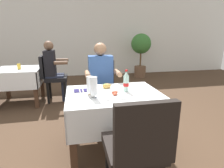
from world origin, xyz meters
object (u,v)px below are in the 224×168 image
Objects in this scene: beer_glass_middle at (90,85)px; potted_plant_corner at (141,48)px; plate_near_camera at (114,95)px; background_chair_right at (52,75)px; cola_bottle_primary at (126,82)px; main_dining_table at (114,107)px; beer_glass_left at (94,88)px; plate_far_diner at (108,87)px; chair_far_diner_seat at (103,88)px; background_dining_table at (19,78)px; seated_diner_far at (101,80)px; napkin_cutlery_set at (81,90)px; background_patron at (53,68)px; chair_near_camera_side at (136,147)px; background_table_tumbler at (19,66)px.

beer_glass_middle is 4.26m from potted_plant_corner.
potted_plant_corner is at bearing 65.82° from plate_near_camera.
background_chair_right is (-0.89, 2.05, -0.18)m from plate_near_camera.
plate_near_camera is 4.25m from potted_plant_corner.
cola_bottle_primary reaches higher than beer_glass_middle.
beer_glass_left is (-0.24, -0.13, 0.29)m from main_dining_table.
beer_glass_left is 1.09× the size of beer_glass_middle.
potted_plant_corner reaches higher than plate_far_diner.
potted_plant_corner reaches higher than chair_far_diner_seat.
background_dining_table is at bearing 130.64° from plate_far_diner.
potted_plant_corner is at bearing 59.99° from seated_diner_far.
napkin_cutlery_set is 0.15× the size of background_patron.
main_dining_table is 4.71× the size of beer_glass_left.
chair_near_camera_side is 3.76× the size of cola_bottle_primary.
background_patron reaches higher than main_dining_table.
plate_far_diner is 2.21m from background_table_tumbler.
background_table_tumbler is at bearing 126.91° from plate_near_camera.
background_patron reaches higher than plate_far_diner.
background_chair_right is at bearing 108.39° from beer_glass_middle.
background_dining_table is at bearing -150.83° from potted_plant_corner.
seated_diner_far is at bearing -39.28° from background_dining_table.
plate_far_diner is at bearing 37.81° from beer_glass_middle.
chair_far_diner_seat is 4.65× the size of beer_glass_middle.
chair_far_diner_seat is at bearing -34.68° from background_table_tumbler.
background_dining_table is at bearing -180.00° from background_chair_right.
background_chair_right is at bearing 115.34° from main_dining_table.
plate_near_camera is at bearing 1.26° from beer_glass_left.
cola_bottle_primary is (0.42, 0.04, 0.00)m from beer_glass_middle.
plate_near_camera is 1.20× the size of napkin_cutlery_set.
plate_far_diner is at bearing -116.16° from potted_plant_corner.
cola_bottle_primary reaches higher than background_dining_table.
beer_glass_middle is at bearing -56.51° from background_table_tumbler.
potted_plant_corner is (1.72, 2.94, 0.40)m from chair_far_diner_seat.
chair_near_camera_side reaches higher than plate_far_diner.
background_dining_table is at bearing 123.40° from beer_glass_middle.
plate_far_diner is 0.20× the size of background_patron.
plate_far_diner reaches higher than plate_near_camera.
beer_glass_middle is at bearing 155.56° from plate_near_camera.
beer_glass_middle is at bearing -178.28° from main_dining_table.
plate_near_camera is 0.29m from plate_far_diner.
main_dining_table is at bearing -167.48° from cola_bottle_primary.
seated_diner_far is at bearing 106.56° from cola_bottle_primary.
plate_far_diner is at bearing -63.53° from background_chair_right.
plate_far_diner is at bearing 144.57° from cola_bottle_primary.
seated_diner_far is at bearing -38.23° from background_table_tumbler.
chair_near_camera_side is 1.05m from napkin_cutlery_set.
background_dining_table is (-1.55, 1.93, -0.01)m from main_dining_table.
napkin_cutlery_set is at bearing -119.26° from chair_far_diner_seat.
chair_far_diner_seat reaches higher than beer_glass_left.
background_dining_table is (-1.18, 1.77, -0.19)m from napkin_cutlery_set.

